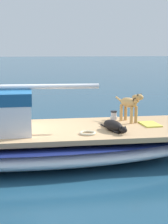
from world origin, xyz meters
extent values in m
plane|color=navy|center=(0.00, 0.00, 0.00)|extent=(120.00, 120.00, 0.00)
ellipsoid|color=white|center=(0.00, 0.00, 0.28)|extent=(2.88, 7.32, 0.56)
ellipsoid|color=navy|center=(0.00, 0.00, 0.46)|extent=(2.89, 7.36, 0.08)
cube|color=tan|center=(0.00, 0.00, 0.61)|extent=(2.40, 6.72, 0.10)
cylinder|color=silver|center=(-0.05, -0.20, 1.56)|extent=(0.10, 2.20, 0.10)
cube|color=navy|center=(-0.06, 0.43, 1.38)|extent=(1.37, 0.77, 0.24)
ellipsoid|color=tan|center=(0.55, -2.07, 1.11)|extent=(0.56, 0.43, 0.22)
cylinder|color=tan|center=(0.42, -2.21, 0.85)|extent=(0.07, 0.07, 0.38)
cylinder|color=tan|center=(0.36, -2.10, 0.85)|extent=(0.07, 0.07, 0.38)
cylinder|color=tan|center=(0.74, -2.05, 0.85)|extent=(0.07, 0.07, 0.38)
cylinder|color=tan|center=(0.68, -1.93, 0.85)|extent=(0.07, 0.07, 0.38)
cylinder|color=tan|center=(0.34, -2.18, 1.22)|extent=(0.22, 0.18, 0.19)
ellipsoid|color=tan|center=(0.23, -2.23, 1.27)|extent=(0.26, 0.22, 0.13)
cone|color=#45331C|center=(0.26, -2.27, 1.33)|extent=(0.05, 0.05, 0.06)
cone|color=#45331C|center=(0.21, -2.19, 1.33)|extent=(0.05, 0.05, 0.06)
torus|color=black|center=(0.34, -2.18, 1.22)|extent=(0.17, 0.17, 0.10)
cylinder|color=tan|center=(0.87, -1.91, 1.14)|extent=(0.22, 0.14, 0.12)
ellipsoid|color=black|center=(-0.28, -1.57, 0.77)|extent=(0.65, 0.47, 0.22)
ellipsoid|color=black|center=(-0.63, -1.71, 0.76)|extent=(0.23, 0.20, 0.13)
cone|color=black|center=(-0.61, -1.75, 0.82)|extent=(0.05, 0.05, 0.05)
cone|color=black|center=(-0.64, -1.67, 0.82)|extent=(0.05, 0.05, 0.05)
cylinder|color=black|center=(-0.45, -1.70, 0.69)|extent=(0.19, 0.12, 0.06)
cylinder|color=black|center=(-0.50, -1.59, 0.69)|extent=(0.19, 0.12, 0.06)
cylinder|color=black|center=(0.08, -1.42, 0.69)|extent=(0.18, 0.11, 0.04)
cylinder|color=#B7B7BC|center=(0.81, -1.78, 0.70)|extent=(0.16, 0.16, 0.08)
cylinder|color=#B7B7BC|center=(0.81, -1.78, 0.79)|extent=(0.13, 0.13, 0.10)
cylinder|color=black|center=(0.81, -1.78, 0.86)|extent=(0.15, 0.15, 0.03)
torus|color=beige|center=(-0.51, -1.02, 0.68)|extent=(0.32, 0.32, 0.04)
cube|color=#D8D14C|center=(0.18, -2.48, 0.68)|extent=(0.60, 0.43, 0.03)
camera|label=1|loc=(-7.51, -0.25, 2.43)|focal=58.94mm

